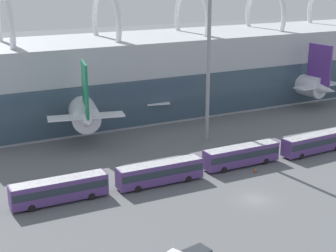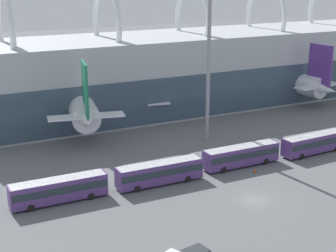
% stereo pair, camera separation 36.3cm
% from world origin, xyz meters
% --- Properties ---
extents(ground_plane, '(440.00, 440.00, 0.00)m').
position_xyz_m(ground_plane, '(0.00, 0.00, 0.00)').
color(ground_plane, slate).
extents(terminal_building, '(159.81, 22.64, 27.33)m').
position_xyz_m(terminal_building, '(48.20, 49.05, 8.64)').
color(terminal_building, '#B2B7BC').
rests_on(terminal_building, ground_plane).
extents(airliner_at_gate_near, '(35.73, 33.70, 15.33)m').
position_xyz_m(airliner_at_gate_near, '(-10.95, 43.02, 5.35)').
color(airliner_at_gate_near, white).
rests_on(airliner_at_gate_near, ground_plane).
extents(airliner_at_gate_far, '(41.76, 43.59, 14.51)m').
position_xyz_m(airliner_at_gate_far, '(39.75, 49.38, 4.76)').
color(airliner_at_gate_far, silver).
rests_on(airliner_at_gate_far, ground_plane).
extents(shuttle_bus_0, '(13.16, 2.74, 3.34)m').
position_xyz_m(shuttle_bus_0, '(-24.04, 11.41, 1.96)').
color(shuttle_bus_0, '#56387A').
rests_on(shuttle_bus_0, ground_plane).
extents(shuttle_bus_1, '(13.17, 2.79, 3.34)m').
position_xyz_m(shuttle_bus_1, '(-9.24, 10.72, 1.96)').
color(shuttle_bus_1, '#56387A').
rests_on(shuttle_bus_1, ground_plane).
extents(shuttle_bus_2, '(13.14, 2.65, 3.34)m').
position_xyz_m(shuttle_bus_2, '(5.57, 11.31, 1.96)').
color(shuttle_bus_2, '#56387A').
rests_on(shuttle_bus_2, ground_plane).
extents(shuttle_bus_3, '(13.23, 3.14, 3.34)m').
position_xyz_m(shuttle_bus_3, '(20.37, 10.65, 1.96)').
color(shuttle_bus_3, '#56387A').
rests_on(shuttle_bus_3, ground_plane).
extents(floodlight_mast, '(2.65, 2.65, 32.54)m').
position_xyz_m(floodlight_mast, '(7.41, 24.86, 19.98)').
color(floodlight_mast, gray).
rests_on(floodlight_mast, ground_plane).
extents(traffic_cone_0, '(0.51, 0.51, 0.69)m').
position_xyz_m(traffic_cone_0, '(6.05, 8.09, 0.34)').
color(traffic_cone_0, black).
rests_on(traffic_cone_0, ground_plane).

